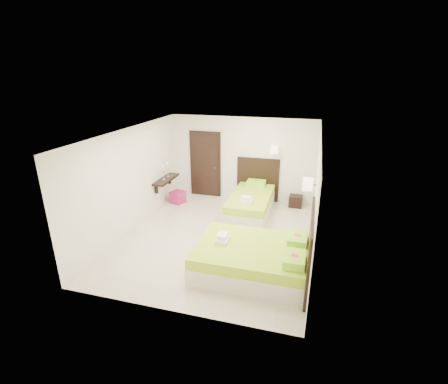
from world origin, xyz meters
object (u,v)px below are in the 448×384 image
(nightstand, at_px, (296,201))
(bed_single, at_px, (251,202))
(bed_double, at_px, (256,258))
(ottoman, at_px, (178,197))

(nightstand, bearing_deg, bed_single, -145.69)
(bed_double, relative_size, nightstand, 5.79)
(bed_double, bearing_deg, ottoman, 135.07)
(bed_single, relative_size, nightstand, 5.64)
(nightstand, xyz_separation_m, ottoman, (-3.57, -0.69, 0.01))
(bed_single, xyz_separation_m, bed_double, (0.68, -2.93, 0.01))
(bed_double, relative_size, ottoman, 6.05)
(bed_double, height_order, nightstand, bed_double)
(bed_single, relative_size, bed_double, 0.97)
(bed_double, bearing_deg, nightstand, 81.71)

